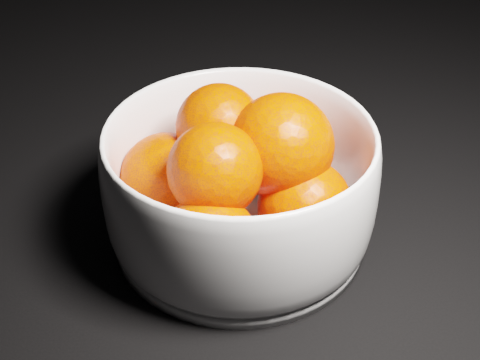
{
  "coord_description": "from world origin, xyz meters",
  "views": [
    {
      "loc": [
        -0.29,
        -0.23,
        0.42
      ],
      "look_at": [
        -0.25,
        0.25,
        0.07
      ],
      "focal_mm": 50.0,
      "sensor_mm": 36.0,
      "label": 1
    }
  ],
  "objects": [
    {
      "name": "bowl",
      "position": [
        -0.25,
        0.25,
        0.06
      ],
      "size": [
        0.25,
        0.25,
        0.12
      ],
      "rotation": [
        0.0,
        0.0,
        0.19
      ],
      "color": "silver",
      "rests_on": "ground"
    },
    {
      "name": "orange_pile",
      "position": [
        -0.25,
        0.25,
        0.08
      ],
      "size": [
        0.21,
        0.2,
        0.14
      ],
      "color": "#F03300",
      "rests_on": "bowl"
    }
  ]
}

